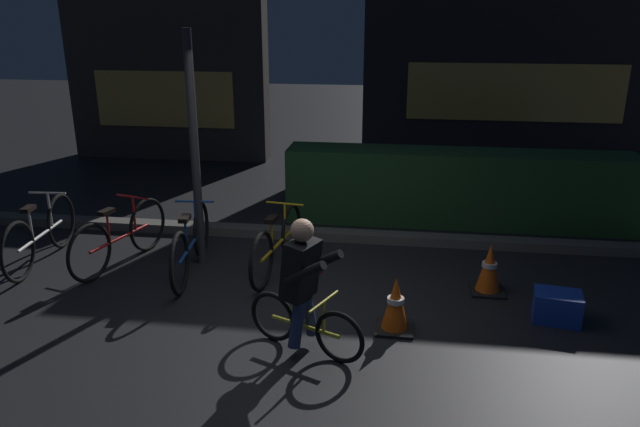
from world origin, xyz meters
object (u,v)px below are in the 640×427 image
(traffic_cone_near, at_px, (395,305))
(traffic_cone_far, at_px, (489,269))
(blue_crate, at_px, (557,307))
(parked_bike_leftmost, at_px, (41,234))
(street_post, at_px, (195,152))
(parked_bike_left_mid, at_px, (120,237))
(parked_bike_center_right, at_px, (277,244))
(parked_bike_center_left, at_px, (191,244))
(cyclist, at_px, (304,285))

(traffic_cone_near, xyz_separation_m, traffic_cone_far, (0.98, 0.96, 0.01))
(traffic_cone_near, bearing_deg, blue_crate, 14.31)
(parked_bike_leftmost, bearing_deg, street_post, -87.42)
(parked_bike_left_mid, xyz_separation_m, parked_bike_center_right, (1.89, 0.06, -0.01))
(parked_bike_left_mid, relative_size, blue_crate, 3.75)
(blue_crate, bearing_deg, parked_bike_center_right, 165.30)
(street_post, distance_m, parked_bike_left_mid, 1.38)
(parked_bike_center_right, height_order, traffic_cone_near, parked_bike_center_right)
(parked_bike_left_mid, height_order, parked_bike_center_left, parked_bike_center_left)
(traffic_cone_near, bearing_deg, parked_bike_center_left, 157.26)
(parked_bike_center_left, distance_m, blue_crate, 3.97)
(parked_bike_center_right, bearing_deg, parked_bike_center_left, 109.29)
(parked_bike_leftmost, distance_m, parked_bike_left_mid, 0.97)
(parked_bike_leftmost, relative_size, parked_bike_center_left, 1.01)
(parked_bike_center_left, xyz_separation_m, parked_bike_center_right, (0.97, 0.19, -0.01))
(parked_bike_leftmost, xyz_separation_m, blue_crate, (5.81, -0.64, -0.21))
(street_post, distance_m, parked_bike_center_left, 1.05)
(street_post, bearing_deg, parked_bike_center_right, -7.44)
(parked_bike_center_left, bearing_deg, street_post, -6.96)
(cyclist, bearing_deg, parked_bike_left_mid, 171.24)
(traffic_cone_far, bearing_deg, parked_bike_center_left, 179.51)
(parked_bike_leftmost, xyz_separation_m, parked_bike_left_mid, (0.97, 0.08, -0.01))
(traffic_cone_near, height_order, blue_crate, traffic_cone_near)
(street_post, xyz_separation_m, parked_bike_leftmost, (-1.89, -0.26, -1.00))
(parked_bike_leftmost, distance_m, cyclist, 3.76)
(street_post, distance_m, parked_bike_center_right, 1.41)
(parked_bike_left_mid, bearing_deg, parked_bike_center_right, -73.78)
(traffic_cone_far, relative_size, blue_crate, 1.27)
(parked_bike_center_right, distance_m, blue_crate, 3.06)
(parked_bike_center_right, distance_m, cyclist, 1.75)
(parked_bike_left_mid, height_order, traffic_cone_near, parked_bike_left_mid)
(parked_bike_leftmost, relative_size, parked_bike_left_mid, 1.06)
(parked_bike_left_mid, xyz_separation_m, cyclist, (2.48, -1.57, 0.28))
(parked_bike_leftmost, height_order, blue_crate, parked_bike_leftmost)
(parked_bike_center_left, bearing_deg, blue_crate, -104.54)
(parked_bike_left_mid, xyz_separation_m, traffic_cone_far, (4.25, -0.16, -0.08))
(blue_crate, distance_m, cyclist, 2.56)
(parked_bike_center_right, bearing_deg, traffic_cone_far, -86.92)
(traffic_cone_near, relative_size, traffic_cone_far, 0.97)
(parked_bike_center_left, xyz_separation_m, traffic_cone_near, (2.35, -0.99, -0.10))
(street_post, relative_size, parked_bike_left_mid, 1.65)
(parked_bike_leftmost, relative_size, traffic_cone_near, 3.20)
(parked_bike_left_mid, xyz_separation_m, blue_crate, (4.84, -0.72, -0.20))
(traffic_cone_far, height_order, blue_crate, traffic_cone_far)
(parked_bike_center_left, relative_size, blue_crate, 3.92)
(cyclist, bearing_deg, parked_bike_leftmost, -179.83)
(traffic_cone_near, bearing_deg, parked_bike_center_right, 139.67)
(parked_bike_leftmost, distance_m, traffic_cone_near, 4.37)
(traffic_cone_far, xyz_separation_m, cyclist, (-1.78, -1.41, 0.36))
(parked_bike_left_mid, relative_size, cyclist, 1.32)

